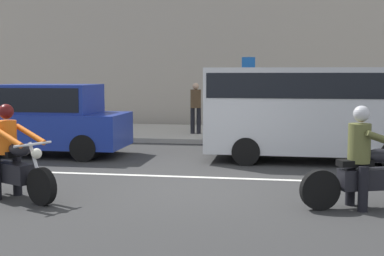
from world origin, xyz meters
The scene contains 9 objects.
ground_plane centered at (0.00, 0.00, 0.00)m, with size 80.00×80.00×0.00m, color #2D2D2D.
sidewalk_slab centered at (0.00, 8.00, 0.07)m, with size 40.00×4.40×0.14m, color #A8A399.
lane_marking_stripe centered at (0.40, 0.90, 0.00)m, with size 18.00×0.14×0.01m, color silver.
motorcycle_with_rider_orange_stripe centered at (-3.01, -1.36, 0.64)m, with size 1.94×1.09×1.57m.
motorcycle_with_rider_olive centered at (2.65, -1.03, 0.64)m, with size 2.01×0.93×1.59m.
parked_hatchback_cobalt_blue centered at (-4.41, 3.12, 0.93)m, with size 3.94×1.76×1.80m.
parked_van_silver centered at (2.22, 3.31, 1.29)m, with size 5.14×1.96×2.20m.
street_sign_post centered at (0.33, 8.28, 1.66)m, with size 0.44×0.08×2.51m.
pedestrian_bystander centered at (-1.29, 7.30, 1.09)m, with size 0.34×0.34×1.64m.
Camera 1 is at (1.32, -9.23, 2.06)m, focal length 48.66 mm.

